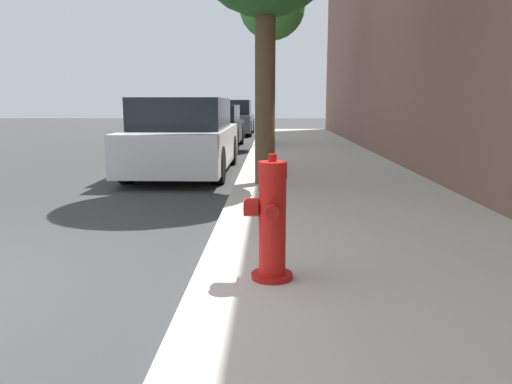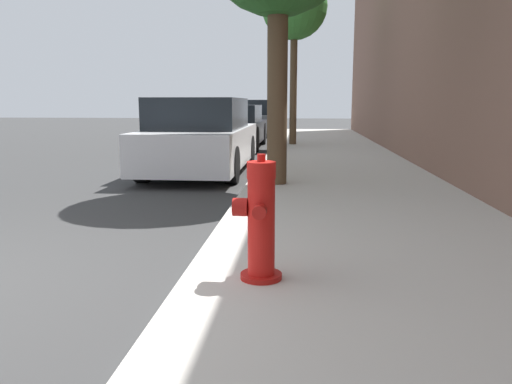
{
  "view_description": "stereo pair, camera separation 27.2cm",
  "coord_description": "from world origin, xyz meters",
  "px_view_note": "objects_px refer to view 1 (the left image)",
  "views": [
    {
      "loc": [
        2.38,
        -2.96,
        1.31
      ],
      "look_at": [
        2.25,
        1.48,
        0.51
      ],
      "focal_mm": 35.0,
      "sensor_mm": 36.0,
      "label": 1
    },
    {
      "loc": [
        2.65,
        -2.94,
        1.31
      ],
      "look_at": [
        2.25,
        1.48,
        0.51
      ],
      "focal_mm": 35.0,
      "sensor_mm": 36.0,
      "label": 2
    }
  ],
  "objects_px": {
    "parked_car_near": "(185,138)",
    "street_tree_far": "(272,8)",
    "parked_car_far": "(232,118)",
    "parked_car_mid": "(210,127)",
    "fire_hydrant": "(271,222)"
  },
  "relations": [
    {
      "from": "parked_car_near",
      "to": "street_tree_far",
      "type": "bearing_deg",
      "value": 72.94
    },
    {
      "from": "parked_car_far",
      "to": "street_tree_far",
      "type": "height_order",
      "value": "street_tree_far"
    },
    {
      "from": "parked_car_far",
      "to": "parked_car_mid",
      "type": "bearing_deg",
      "value": -91.45
    },
    {
      "from": "parked_car_mid",
      "to": "parked_car_far",
      "type": "xyz_separation_m",
      "value": [
        0.15,
        6.08,
        0.06
      ]
    },
    {
      "from": "parked_car_near",
      "to": "street_tree_far",
      "type": "xyz_separation_m",
      "value": [
        1.61,
        5.24,
        3.23
      ]
    },
    {
      "from": "fire_hydrant",
      "to": "parked_car_far",
      "type": "distance_m",
      "value": 17.46
    },
    {
      "from": "fire_hydrant",
      "to": "street_tree_far",
      "type": "height_order",
      "value": "street_tree_far"
    },
    {
      "from": "parked_car_mid",
      "to": "street_tree_far",
      "type": "distance_m",
      "value": 3.74
    },
    {
      "from": "fire_hydrant",
      "to": "parked_car_mid",
      "type": "distance_m",
      "value": 11.44
    },
    {
      "from": "parked_car_far",
      "to": "fire_hydrant",
      "type": "bearing_deg",
      "value": -84.6
    },
    {
      "from": "fire_hydrant",
      "to": "parked_car_far",
      "type": "bearing_deg",
      "value": 95.4
    },
    {
      "from": "fire_hydrant",
      "to": "parked_car_mid",
      "type": "relative_size",
      "value": 0.2
    },
    {
      "from": "parked_car_mid",
      "to": "parked_car_far",
      "type": "distance_m",
      "value": 6.09
    },
    {
      "from": "parked_car_mid",
      "to": "fire_hydrant",
      "type": "bearing_deg",
      "value": -80.96
    },
    {
      "from": "parked_car_far",
      "to": "parked_car_near",
      "type": "bearing_deg",
      "value": -89.85
    }
  ]
}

